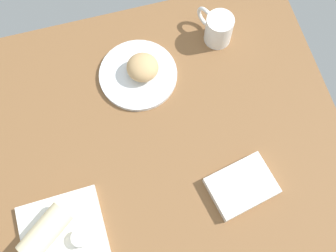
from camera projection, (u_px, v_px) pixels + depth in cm
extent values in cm
cube|color=brown|center=(150.00, 143.00, 122.58)|extent=(110.00, 90.00, 4.00)
cylinder|color=white|center=(138.00, 75.00, 127.28)|extent=(23.35, 23.35, 1.40)
ellipsoid|color=tan|center=(143.00, 67.00, 123.88)|extent=(11.90, 11.80, 6.19)
cube|color=white|center=(64.00, 236.00, 110.73)|extent=(22.26, 22.26, 1.60)
cylinder|color=silver|center=(80.00, 238.00, 108.53)|extent=(4.55, 4.55, 2.58)
cylinder|color=#C95D28|center=(80.00, 238.00, 107.60)|extent=(3.73, 3.73, 0.40)
cylinder|color=beige|center=(45.00, 232.00, 107.13)|extent=(15.06, 13.68, 6.51)
cube|color=silver|center=(242.00, 186.00, 114.64)|extent=(19.29, 15.78, 3.02)
cylinder|color=white|center=(219.00, 29.00, 127.81)|extent=(8.25, 8.25, 9.96)
cylinder|color=#AD7D49|center=(220.00, 21.00, 123.71)|extent=(6.76, 6.76, 0.40)
torus|color=white|center=(206.00, 17.00, 129.33)|extent=(4.22, 6.98, 7.18)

